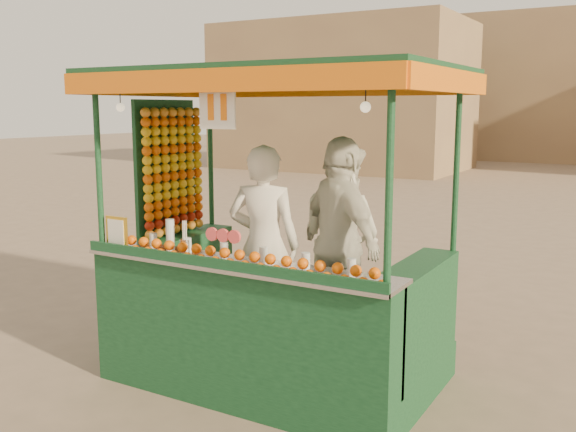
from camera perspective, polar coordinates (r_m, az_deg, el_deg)
The scene contains 7 objects.
ground at distance 6.44m, azimuth 0.83°, elevation -13.63°, with size 90.00×90.00×0.00m, color #6C5C4D.
building_left at distance 27.84m, azimuth 4.90°, elevation 10.48°, with size 10.00×6.00×6.00m, color #997C57.
building_center at distance 35.52m, azimuth 22.58°, elevation 10.39°, with size 14.00×7.00×7.00m, color #997C57.
juice_cart at distance 5.96m, azimuth -2.20°, elevation -6.08°, with size 3.16×2.05×2.87m.
vendor_left at distance 6.01m, azimuth -2.15°, elevation -2.59°, with size 0.78×0.61×1.87m.
vendor_middle at distance 6.38m, azimuth 4.74°, elevation -1.93°, with size 1.08×0.95×1.87m.
vendor_right at distance 5.94m, azimuth 4.70°, elevation -2.37°, with size 1.22×1.02×1.95m.
Camera 1 is at (2.89, -5.16, 2.53)m, focal length 40.10 mm.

